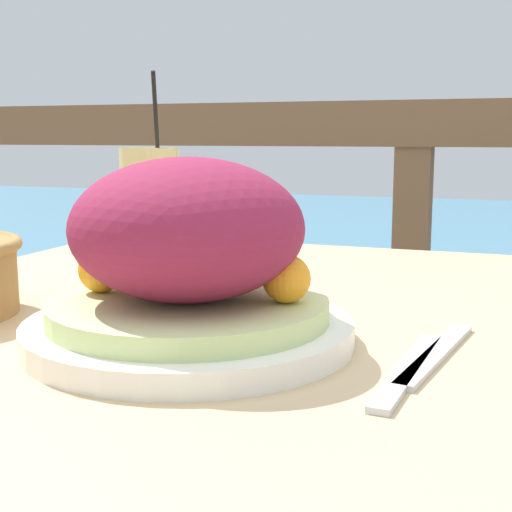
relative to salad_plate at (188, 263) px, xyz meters
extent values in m
cube|color=tan|center=(0.06, 0.09, -0.09)|extent=(0.96, 0.96, 0.04)
cube|color=tan|center=(-0.36, 0.51, -0.47)|extent=(0.06, 0.06, 0.72)
cube|color=brown|center=(0.06, 0.93, 0.13)|extent=(2.80, 0.08, 0.09)
cube|color=brown|center=(0.06, 0.93, -0.37)|extent=(0.07, 0.07, 0.92)
cube|color=teal|center=(0.06, 3.43, -0.62)|extent=(12.00, 4.00, 0.43)
cylinder|color=white|center=(0.00, 0.00, -0.06)|extent=(0.28, 0.28, 0.02)
cylinder|color=#C6DB8E|center=(0.00, 0.00, -0.04)|extent=(0.24, 0.24, 0.02)
ellipsoid|color=maroon|center=(0.00, 0.00, 0.03)|extent=(0.19, 0.19, 0.12)
sphere|color=orange|center=(0.08, 0.01, -0.01)|extent=(0.04, 0.04, 0.04)
sphere|color=orange|center=(-0.08, 0.00, -0.01)|extent=(0.04, 0.04, 0.04)
cylinder|color=#DBCC7F|center=(-0.16, 0.23, 0.01)|extent=(0.07, 0.07, 0.16)
cylinder|color=black|center=(-0.15, 0.24, 0.07)|extent=(0.04, 0.08, 0.21)
cube|color=silver|center=(0.19, -0.02, -0.07)|extent=(0.03, 0.18, 0.00)
cube|color=silver|center=(0.20, 0.03, -0.07)|extent=(0.04, 0.18, 0.00)
camera|label=1|loc=(0.25, -0.53, 0.11)|focal=50.00mm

